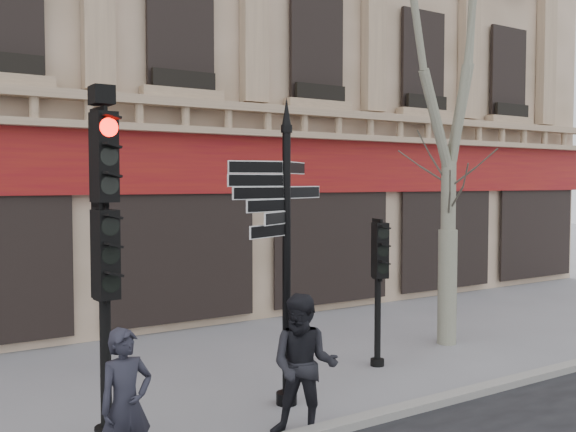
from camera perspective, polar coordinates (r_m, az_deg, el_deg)
name	(u,v)px	position (r m, az deg, el deg)	size (l,w,h in m)	color
ground	(312,393)	(10.08, 2.19, -15.47)	(80.00, 80.00, 0.00)	slate
kerb	(373,418)	(9.01, 7.53, -17.36)	(80.00, 0.25, 0.12)	gray
fingerpost	(287,200)	(9.09, -0.13, 1.46)	(2.21, 2.21, 4.39)	black
traffic_signal_main	(103,218)	(8.15, -16.08, -0.19)	(0.51, 0.38, 4.36)	black
traffic_signal_secondary	(378,266)	(11.22, 8.01, -4.43)	(0.50, 0.43, 2.50)	black
plane_tree	(451,30)	(13.27, 14.26, 15.73)	(3.29, 3.29, 8.75)	gray
pedestrian_a	(126,406)	(7.28, -14.23, -16.04)	(0.60, 0.40, 1.66)	black
pedestrian_b	(304,366)	(8.23, 1.44, -13.17)	(0.88, 0.68, 1.80)	black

